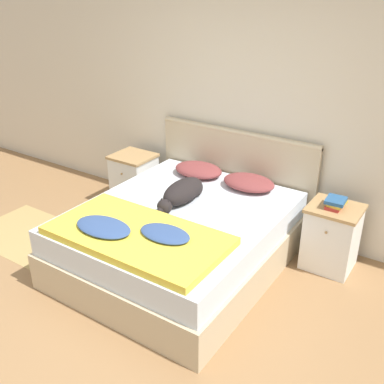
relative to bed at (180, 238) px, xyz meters
The scene contains 12 objects.
ground_plane 1.08m from the bed, 84.34° to the right, with size 16.00×16.00×0.00m, color #997047.
wall_back 1.48m from the bed, 84.60° to the left, with size 9.00×0.06×2.55m.
bed is the anchor object (origin of this frame).
headboard 1.05m from the bed, 90.00° to the left, with size 1.76×0.06×1.03m.
nightstand_left 1.36m from the bed, 147.67° to the left, with size 0.45×0.42×0.61m.
nightstand_right 1.36m from the bed, 32.33° to the left, with size 0.45×0.42×0.61m.
pillow_left 0.88m from the bed, 110.97° to the left, with size 0.51×0.38×0.12m.
pillow_right 0.88m from the bed, 69.03° to the left, with size 0.51×0.38×0.12m.
quilt 0.66m from the bed, 91.10° to the right, with size 1.42×0.75×0.11m.
dog 0.42m from the bed, 116.52° to the left, with size 0.25×0.71×0.20m.
book_stack 1.40m from the bed, 31.85° to the left, with size 0.17×0.20×0.08m.
rug 1.68m from the bed, 164.99° to the right, with size 1.17×0.83×0.00m.
Camera 1 is at (1.91, -1.81, 2.39)m, focal length 42.00 mm.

